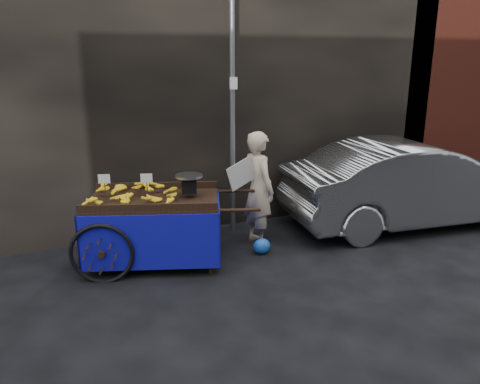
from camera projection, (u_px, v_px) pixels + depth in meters
name	position (u px, v px, depth m)	size (l,w,h in m)	color
ground	(247.00, 264.00, 6.55)	(80.00, 80.00, 0.00)	black
building_wall	(210.00, 73.00, 8.29)	(13.50, 2.00, 5.00)	black
street_pole	(232.00, 109.00, 7.24)	(0.12, 0.10, 4.00)	slate
banana_cart	(149.00, 206.00, 6.42)	(2.68, 1.82, 1.34)	black
vendor	(258.00, 189.00, 7.04)	(0.85, 0.70, 1.75)	beige
plastic_bag	(262.00, 246.00, 6.86)	(0.26, 0.21, 0.23)	blue
parked_car	(413.00, 183.00, 7.93)	(1.53, 4.39, 1.45)	#A6A9AD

